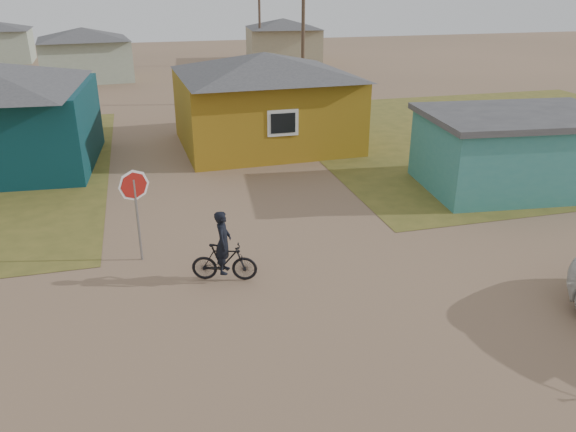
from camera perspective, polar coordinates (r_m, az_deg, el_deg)
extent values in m
plane|color=#8F6D52|center=(11.62, 1.08, -11.82)|extent=(120.00, 120.00, 0.00)
cube|color=olive|center=(28.52, 21.59, 7.86)|extent=(20.00, 18.00, 0.00)
cube|color=#966F17|center=(24.29, -2.34, 10.69)|extent=(7.21, 6.24, 3.00)
pyramid|color=#3D3C3F|center=(23.96, -2.41, 15.25)|extent=(7.72, 6.76, 0.90)
cube|color=silver|center=(21.39, -0.52, 9.43)|extent=(1.20, 0.06, 1.00)
cube|color=black|center=(21.36, -0.50, 9.42)|extent=(0.95, 0.04, 0.75)
cube|color=teal|center=(20.57, 22.17, 5.90)|extent=(6.39, 4.61, 2.40)
cube|color=#3D3C3F|center=(20.27, 22.72, 9.40)|extent=(6.71, 4.93, 0.20)
cube|color=#9EAA92|center=(43.62, -19.86, 14.70)|extent=(6.49, 5.60, 2.80)
pyramid|color=#3D3C3F|center=(43.44, -20.18, 17.03)|extent=(7.04, 6.15, 0.80)
cube|color=gray|center=(51.05, -0.49, 16.99)|extent=(6.41, 5.50, 2.80)
pyramid|color=#3D3C3F|center=(50.90, -0.49, 19.01)|extent=(6.95, 6.05, 0.80)
cylinder|color=brown|center=(32.60, 1.54, 18.25)|extent=(0.20, 0.20, 8.00)
cylinder|color=brown|center=(48.33, -2.92, 19.73)|extent=(0.20, 0.20, 8.00)
cylinder|color=gray|center=(14.45, -15.00, -0.47)|extent=(0.06, 0.06, 2.17)
imported|color=black|center=(13.36, -6.50, -4.68)|extent=(1.62, 0.87, 0.94)
imported|color=black|center=(13.13, -6.60, -2.65)|extent=(0.52, 0.64, 1.54)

